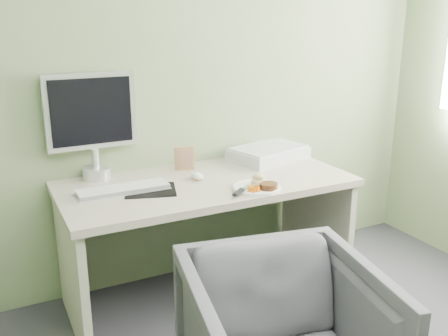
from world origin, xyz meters
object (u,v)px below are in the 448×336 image
plate (257,188)px  scanner (268,154)px  desk (207,211)px  monitor (92,120)px

plate → scanner: size_ratio=0.54×
desk → monitor: (-0.54, 0.32, 0.51)m
desk → plate: size_ratio=6.35×
plate → monitor: 0.97m
scanner → monitor: bearing=159.9°
desk → scanner: 0.61m
scanner → desk: bearing=-172.6°
desk → plate: 0.36m
plate → scanner: scanner is taller
plate → monitor: bearing=141.6°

